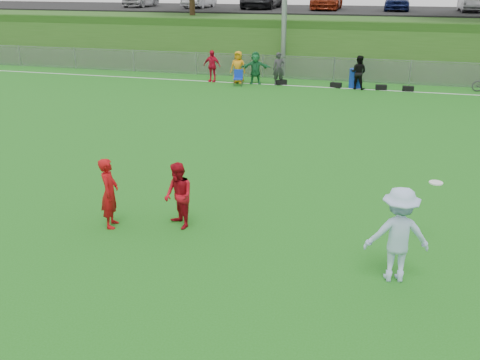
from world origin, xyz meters
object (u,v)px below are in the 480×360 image
(recycling_bin, at_px, (355,78))
(player_blue, at_px, (398,235))
(player_red_left, at_px, (110,193))
(player_red_center, at_px, (178,196))
(frisbee, at_px, (436,183))

(recycling_bin, bearing_deg, player_blue, -83.72)
(player_red_left, distance_m, recycling_bin, 18.65)
(player_red_center, relative_size, player_blue, 0.83)
(player_red_left, height_order, player_red_center, player_red_left)
(player_red_left, relative_size, player_red_center, 1.07)
(player_blue, height_order, frisbee, player_blue)
(player_blue, xyz_separation_m, frisbee, (0.71, 1.67, 0.48))
(player_red_left, xyz_separation_m, frisbee, (6.94, 1.02, 0.58))
(player_red_left, bearing_deg, player_red_center, -90.75)
(player_red_center, distance_m, recycling_bin, 18.00)
(player_red_left, relative_size, player_blue, 0.88)
(player_red_left, distance_m, player_blue, 6.27)
(player_red_center, height_order, recycling_bin, player_red_center)
(player_blue, xyz_separation_m, recycling_bin, (-2.07, 18.83, -0.43))
(recycling_bin, bearing_deg, frisbee, -80.80)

